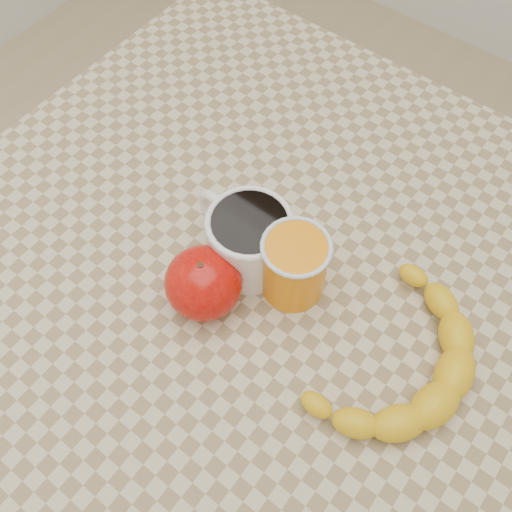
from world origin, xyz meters
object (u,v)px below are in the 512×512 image
Objects in this scene: table at (256,297)px; banana at (397,360)px; coffee_mug at (248,237)px; apple at (203,283)px; orange_juice_glass at (294,266)px.

banana is at bearing -3.44° from table.
coffee_mug is at bearing -172.57° from banana.
coffee_mug is 0.21m from banana.
table is 7.35× the size of apple.
coffee_mug is (-0.01, 0.00, 0.13)m from table.
apple is at bearing -104.16° from table.
coffee_mug is at bearing 170.35° from table.
apple is at bearing -132.62° from orange_juice_glass.
orange_juice_glass reaches higher than coffee_mug.
table is at bearing -172.17° from banana.
apple is at bearing -153.11° from banana.
orange_juice_glass reaches higher than banana.
coffee_mug reaches higher than apple.
banana is at bearing -5.94° from orange_juice_glass.
apple is (-0.07, -0.07, -0.01)m from orange_juice_glass.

